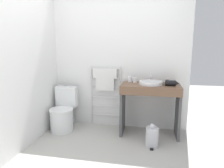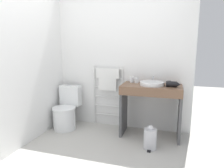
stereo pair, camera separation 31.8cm
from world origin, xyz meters
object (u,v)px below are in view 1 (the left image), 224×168
towel_radiator (105,84)px  cup_near_edge (135,80)px  toilet (63,114)px  trash_bin (152,137)px  hair_dryer (171,83)px  cup_near_wall (130,79)px  sink_basin (151,83)px

towel_radiator → cup_near_edge: towel_radiator is taller
toilet → cup_near_edge: (1.25, 0.22, 0.61)m
toilet → trash_bin: toilet is taller
toilet → hair_dryer: (1.83, 0.04, 0.61)m
hair_dryer → trash_bin: bearing=-124.8°
hair_dryer → trash_bin: size_ratio=0.60×
toilet → towel_radiator: 0.92m
cup_near_wall → trash_bin: (0.41, -0.60, -0.75)m
towel_radiator → sink_basin: size_ratio=2.93×
towel_radiator → cup_near_edge: size_ratio=13.20×
toilet → cup_near_edge: cup_near_edge is taller
sink_basin → trash_bin: (0.04, -0.42, -0.74)m
cup_near_edge → trash_bin: (0.31, -0.56, -0.75)m
hair_dryer → cup_near_edge: bearing=163.1°
sink_basin → trash_bin: size_ratio=1.07×
trash_bin → sink_basin: bearing=95.7°
towel_radiator → cup_near_wall: towel_radiator is taller
sink_basin → towel_radiator: bearing=163.8°
cup_near_wall → hair_dryer: 0.71m
cup_near_edge → hair_dryer: size_ratio=0.40×
towel_radiator → cup_near_edge: 0.57m
sink_basin → cup_near_wall: 0.41m
cup_near_edge → cup_near_wall: bearing=156.9°
cup_near_edge → hair_dryer: (0.58, -0.18, 0.00)m
hair_dryer → trash_bin: hair_dryer is taller
sink_basin → cup_near_edge: bearing=152.6°
towel_radiator → cup_near_edge: (0.55, -0.10, 0.10)m
cup_near_edge → trash_bin: size_ratio=0.24×
cup_near_edge → towel_radiator: bearing=169.9°
sink_basin → cup_near_edge: cup_near_edge is taller
cup_near_wall → hair_dryer: bearing=-17.8°
toilet → cup_near_wall: size_ratio=8.17×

